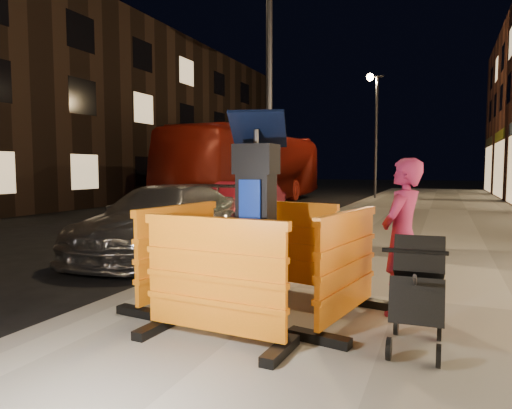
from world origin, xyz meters
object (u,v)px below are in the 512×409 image
at_px(barrier_front, 214,281).
at_px(car_silver, 164,254).
at_px(parking_kiosk, 256,219).
at_px(man, 402,237).
at_px(barrier_back, 285,246).
at_px(stroller, 417,295).
at_px(bus_doubledecker, 252,203).
at_px(barrier_bldgside, 347,267).
at_px(car_red, 241,232).
at_px(barrier_kerbside, 179,253).

xyz_separation_m(barrier_front, car_silver, (-3.14, 3.90, -0.70)).
bearing_deg(parking_kiosk, man, 26.80).
height_order(barrier_back, stroller, barrier_back).
distance_m(bus_doubledecker, man, 16.77).
distance_m(barrier_front, car_silver, 5.06).
distance_m(parking_kiosk, man, 1.50).
bearing_deg(barrier_front, barrier_bldgside, 48.37).
height_order(barrier_back, car_red, barrier_back).
relative_size(barrier_bldgside, stroller, 1.54).
relative_size(parking_kiosk, car_red, 0.50).
height_order(barrier_bldgside, car_red, barrier_bldgside).
height_order(car_red, stroller, stroller).
bearing_deg(stroller, car_silver, 142.36).
xyz_separation_m(bus_doubledecker, stroller, (8.13, -15.64, 0.60)).
relative_size(parking_kiosk, bus_doubledecker, 0.16).
distance_m(barrier_bldgside, car_red, 7.59).
bearing_deg(barrier_front, bus_doubledecker, 115.29).
relative_size(car_silver, man, 2.84).
distance_m(parking_kiosk, barrier_front, 1.04).
height_order(man, stroller, man).
distance_m(barrier_front, barrier_kerbside, 1.34).
height_order(barrier_back, barrier_bldgside, same).
bearing_deg(parking_kiosk, barrier_back, 98.37).
distance_m(barrier_kerbside, man, 2.43).
xyz_separation_m(barrier_bldgside, stroller, (0.67, -0.43, -0.09)).
height_order(barrier_bldgside, bus_doubledecker, bus_doubledecker).
height_order(car_red, man, man).
relative_size(car_red, man, 2.45).
height_order(barrier_front, barrier_bldgside, same).
bearing_deg(barrier_back, barrier_kerbside, -123.63).
bearing_deg(car_red, barrier_bldgside, -61.31).
bearing_deg(barrier_bldgside, car_silver, 64.54).
distance_m(car_red, man, 7.50).
xyz_separation_m(barrier_front, barrier_bldgside, (0.95, 0.95, 0.00)).
bearing_deg(car_red, barrier_front, -70.78).
height_order(barrier_front, man, man).
height_order(car_silver, stroller, stroller).
distance_m(parking_kiosk, barrier_kerbside, 1.04).
bearing_deg(bus_doubledecker, stroller, -61.45).
xyz_separation_m(car_red, stroller, (4.70, -6.82, 0.60)).
xyz_separation_m(barrier_back, bus_doubledecker, (-6.51, 14.27, -0.70)).
relative_size(barrier_front, man, 0.87).
xyz_separation_m(barrier_front, man, (1.42, 1.42, 0.26)).
bearing_deg(stroller, barrier_back, 137.34).
bearing_deg(parking_kiosk, car_red, 124.07).
bearing_deg(barrier_back, barrier_bldgside, -33.63).
relative_size(barrier_front, barrier_kerbside, 1.00).
relative_size(barrier_front, car_silver, 0.31).
bearing_deg(barrier_front, barrier_kerbside, 138.37).
relative_size(barrier_bldgside, car_red, 0.36).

